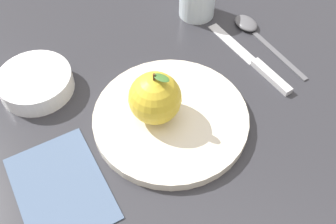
% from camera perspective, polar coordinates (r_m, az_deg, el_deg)
% --- Properties ---
extents(ground_plane, '(2.40, 2.40, 0.00)m').
position_cam_1_polar(ground_plane, '(0.59, 1.70, 1.18)').
color(ground_plane, '#2D2D33').
extents(dinner_plate, '(0.23, 0.23, 0.02)m').
position_cam_1_polar(dinner_plate, '(0.57, 0.00, -0.69)').
color(dinner_plate, silver).
rests_on(dinner_plate, ground_plane).
extents(apple, '(0.07, 0.07, 0.08)m').
position_cam_1_polar(apple, '(0.53, -1.91, 2.05)').
color(apple, gold).
rests_on(apple, dinner_plate).
extents(side_bowl, '(0.11, 0.11, 0.03)m').
position_cam_1_polar(side_bowl, '(0.63, -18.84, 4.30)').
color(side_bowl, white).
rests_on(side_bowl, ground_plane).
extents(knife, '(0.17, 0.12, 0.01)m').
position_cam_1_polar(knife, '(0.66, 12.63, 7.05)').
color(knife, silver).
rests_on(knife, ground_plane).
extents(spoon, '(0.16, 0.12, 0.01)m').
position_cam_1_polar(spoon, '(0.72, 12.36, 11.62)').
color(spoon, '#59595E').
rests_on(spoon, ground_plane).
extents(linen_napkin, '(0.19, 0.18, 0.00)m').
position_cam_1_polar(linen_napkin, '(0.53, -15.46, -10.59)').
color(linen_napkin, slate).
rests_on(linen_napkin, ground_plane).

